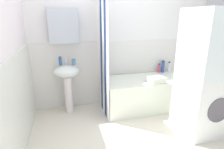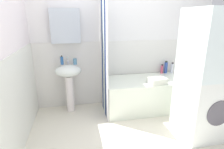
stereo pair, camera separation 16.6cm
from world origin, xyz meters
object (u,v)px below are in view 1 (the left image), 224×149
at_px(bathtub, 144,93).
at_px(conditioner_bottle, 169,67).
at_px(sink, 68,79).
at_px(body_wash_bottle, 163,67).
at_px(toothbrush_cup, 74,62).
at_px(soap_dispenser, 60,61).
at_px(lotion_bottle, 159,68).
at_px(towel_folded, 156,80).
at_px(washer_dryer_stack, 206,75).

xyz_separation_m(bathtub, conditioner_bottle, (0.64, 0.27, 0.38)).
relative_size(sink, body_wash_bottle, 3.49).
distance_m(toothbrush_cup, bathtub, 1.39).
height_order(soap_dispenser, bathtub, soap_dispenser).
relative_size(soap_dispenser, body_wash_bottle, 0.65).
bearing_deg(lotion_bottle, towel_folded, -123.30).
height_order(bathtub, washer_dryer_stack, washer_dryer_stack).
xyz_separation_m(bathtub, towel_folded, (0.09, -0.23, 0.33)).
relative_size(soap_dispenser, washer_dryer_stack, 0.09).
height_order(toothbrush_cup, conditioner_bottle, toothbrush_cup).
bearing_deg(towel_folded, toothbrush_cup, 162.28).
relative_size(sink, toothbrush_cup, 8.27).
bearing_deg(bathtub, soap_dispenser, 170.71).
bearing_deg(bathtub, sink, 172.83).
distance_m(soap_dispenser, conditioner_bottle, 2.10).
height_order(sink, conditioner_bottle, sink).
relative_size(soap_dispenser, towel_folded, 0.56).
distance_m(soap_dispenser, bathtub, 1.59).
bearing_deg(washer_dryer_stack, conditioner_bottle, 82.60).
height_order(soap_dispenser, body_wash_bottle, soap_dispenser).
bearing_deg(toothbrush_cup, soap_dispenser, 169.22).
bearing_deg(washer_dryer_stack, sink, 150.13).
xyz_separation_m(sink, soap_dispenser, (-0.09, 0.07, 0.29)).
height_order(soap_dispenser, lotion_bottle, soap_dispenser).
xyz_separation_m(soap_dispenser, washer_dryer_stack, (1.93, -1.12, -0.05)).
bearing_deg(towel_folded, washer_dryer_stack, -58.86).
bearing_deg(sink, conditioner_bottle, 3.03).
xyz_separation_m(body_wash_bottle, washer_dryer_stack, (-0.02, -1.18, 0.19)).
bearing_deg(bathtub, lotion_bottle, 34.07).
bearing_deg(toothbrush_cup, body_wash_bottle, 3.17).
xyz_separation_m(sink, conditioner_bottle, (1.99, 0.11, 0.04)).
bearing_deg(conditioner_bottle, lotion_bottle, 175.13).
height_order(bathtub, conditioner_bottle, conditioner_bottle).
distance_m(sink, lotion_bottle, 1.78).
distance_m(body_wash_bottle, lotion_bottle, 0.09).
bearing_deg(toothbrush_cup, conditioner_bottle, 2.45).
bearing_deg(soap_dispenser, conditioner_bottle, 1.06).
bearing_deg(body_wash_bottle, bathtub, -150.44).
relative_size(sink, lotion_bottle, 4.64).
distance_m(soap_dispenser, lotion_bottle, 1.89).
xyz_separation_m(conditioner_bottle, washer_dryer_stack, (-0.15, -1.16, 0.21)).
height_order(toothbrush_cup, lotion_bottle, toothbrush_cup).
xyz_separation_m(toothbrush_cup, washer_dryer_stack, (1.71, -1.08, -0.03)).
height_order(conditioner_bottle, body_wash_bottle, body_wash_bottle).
height_order(toothbrush_cup, towel_folded, toothbrush_cup).
distance_m(towel_folded, washer_dryer_stack, 0.81).
bearing_deg(conditioner_bottle, toothbrush_cup, -177.55).
bearing_deg(lotion_bottle, washer_dryer_stack, -87.18).
bearing_deg(towel_folded, soap_dispenser, 163.24).
relative_size(lotion_bottle, towel_folded, 0.66).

